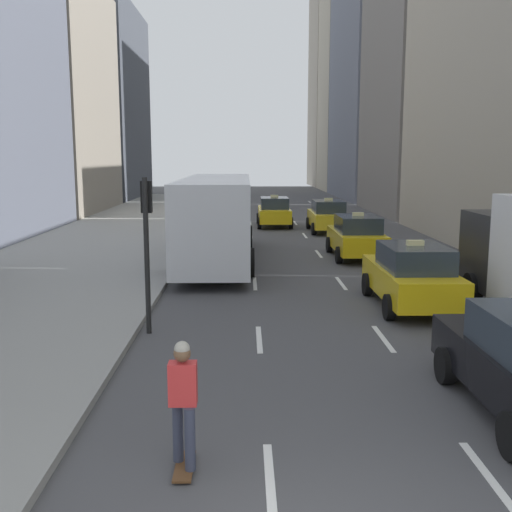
% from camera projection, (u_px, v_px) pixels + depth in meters
% --- Properties ---
extents(sidewalk_left, '(8.00, 66.00, 0.15)m').
position_uv_depth(sidewalk_left, '(124.00, 232.00, 32.04)').
color(sidewalk_left, gray).
rests_on(sidewalk_left, ground).
extents(lane_markings, '(5.72, 56.00, 0.01)m').
position_uv_depth(lane_markings, '(311.00, 244.00, 28.27)').
color(lane_markings, white).
rests_on(lane_markings, ground).
extents(building_row_right, '(6.00, 89.33, 35.77)m').
position_uv_depth(building_row_right, '(387.00, 48.00, 52.47)').
color(building_row_right, gray).
rests_on(building_row_right, ground).
extents(taxi_lead, '(2.02, 4.40, 1.87)m').
position_uv_depth(taxi_lead, '(274.00, 212.00, 35.32)').
color(taxi_lead, yellow).
rests_on(taxi_lead, ground).
extents(taxi_second, '(2.02, 4.40, 1.87)m').
position_uv_depth(taxi_second, '(412.00, 275.00, 16.19)').
color(taxi_second, yellow).
rests_on(taxi_second, ground).
extents(taxi_third, '(2.02, 4.40, 1.87)m').
position_uv_depth(taxi_third, '(357.00, 236.00, 24.20)').
color(taxi_third, yellow).
rests_on(taxi_third, ground).
extents(taxi_fourth, '(2.02, 4.40, 1.87)m').
position_uv_depth(taxi_fourth, '(328.00, 216.00, 32.66)').
color(taxi_fourth, yellow).
rests_on(taxi_fourth, ground).
extents(city_bus, '(2.80, 11.61, 3.25)m').
position_uv_depth(city_bus, '(217.00, 216.00, 23.30)').
color(city_bus, silver).
rests_on(city_bus, ground).
extents(skateboarder, '(0.36, 0.80, 1.75)m').
position_uv_depth(skateboarder, '(183.00, 400.00, 7.67)').
color(skateboarder, brown).
rests_on(skateboarder, ground).
extents(traffic_light_pole, '(0.24, 0.42, 3.60)m').
position_uv_depth(traffic_light_pole, '(147.00, 230.00, 13.61)').
color(traffic_light_pole, black).
rests_on(traffic_light_pole, ground).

